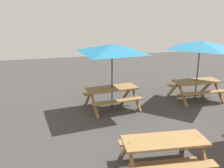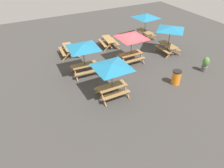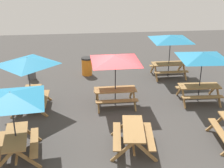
% 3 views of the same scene
% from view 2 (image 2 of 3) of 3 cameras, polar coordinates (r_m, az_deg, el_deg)
% --- Properties ---
extents(ground_plane, '(27.86, 27.86, 0.00)m').
position_cam_2_polar(ground_plane, '(17.25, 4.59, 5.92)').
color(ground_plane, '#3D3A38').
rests_on(ground_plane, ground).
extents(picnic_table_0, '(2.83, 2.83, 2.34)m').
position_cam_2_polar(picnic_table_0, '(12.32, 0.00, 4.18)').
color(picnic_table_0, olive).
rests_on(picnic_table_0, ground).
extents(picnic_table_1, '(2.05, 2.05, 2.34)m').
position_cam_2_polar(picnic_table_1, '(18.32, 15.03, 13.44)').
color(picnic_table_1, olive).
rests_on(picnic_table_1, ground).
extents(picnic_table_2, '(2.81, 2.81, 2.34)m').
position_cam_2_polar(picnic_table_2, '(20.84, 8.83, 16.67)').
color(picnic_table_2, olive).
rests_on(picnic_table_2, ground).
extents(picnic_table_3, '(1.95, 1.71, 0.81)m').
position_cam_2_polar(picnic_table_3, '(19.39, -0.90, 11.20)').
color(picnic_table_3, olive).
rests_on(picnic_table_3, ground).
extents(picnic_table_4, '(1.89, 1.64, 0.81)m').
position_cam_2_polar(picnic_table_4, '(18.25, -11.25, 8.99)').
color(picnic_table_4, olive).
rests_on(picnic_table_4, ground).
extents(picnic_table_5, '(2.83, 2.83, 2.34)m').
position_cam_2_polar(picnic_table_5, '(14.74, -7.53, 9.21)').
color(picnic_table_5, olive).
rests_on(picnic_table_5, ground).
extents(picnic_table_6, '(2.83, 2.83, 2.34)m').
position_cam_2_polar(picnic_table_6, '(16.27, 5.16, 11.84)').
color(picnic_table_6, olive).
rests_on(picnic_table_6, ground).
extents(trash_bin_orange, '(0.59, 0.59, 0.98)m').
position_cam_2_polar(trash_bin_orange, '(14.88, 16.44, 1.69)').
color(trash_bin_orange, orange).
rests_on(trash_bin_orange, ground).
extents(potted_plant_0, '(0.47, 0.47, 1.11)m').
position_cam_2_polar(potted_plant_0, '(17.01, 23.23, 4.81)').
color(potted_plant_0, '#59595B').
rests_on(potted_plant_0, ground).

